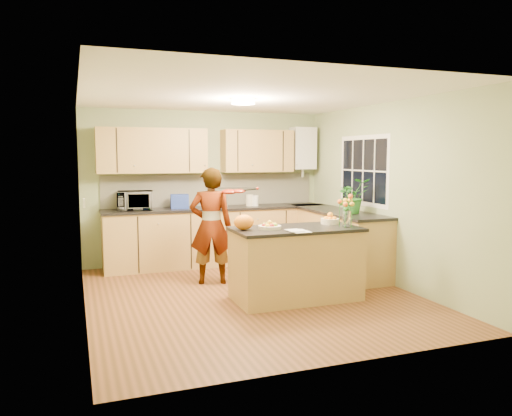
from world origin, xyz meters
name	(u,v)px	position (x,y,z in m)	size (l,w,h in m)	color
floor	(251,295)	(0.00, 0.00, 0.00)	(4.50, 4.50, 0.00)	#563418
ceiling	(251,96)	(0.00, 0.00, 2.50)	(4.00, 4.50, 0.02)	white
wall_back	(206,187)	(0.00, 2.25, 1.25)	(4.00, 0.02, 2.50)	#8E9E71
wall_front	(342,219)	(0.00, -2.25, 1.25)	(4.00, 0.02, 2.50)	#8E9E71
wall_left	(82,203)	(-2.00, 0.00, 1.25)	(0.02, 4.50, 2.50)	#8E9E71
wall_right	(387,194)	(2.00, 0.00, 1.25)	(0.02, 4.50, 2.50)	#8E9E71
back_counter	(217,236)	(0.10, 1.95, 0.47)	(3.64, 0.62, 0.94)	#AE8745
right_counter	(337,241)	(1.70, 0.85, 0.47)	(0.62, 2.24, 0.94)	#AE8745
splashback	(212,190)	(0.10, 2.23, 1.20)	(3.60, 0.02, 0.52)	beige
upper_cabinets	(198,151)	(-0.18, 2.08, 1.85)	(3.20, 0.34, 0.70)	#AE8745
boiler	(303,149)	(1.70, 2.09, 1.90)	(0.40, 0.30, 0.86)	white
window_right	(363,171)	(1.99, 0.60, 1.55)	(0.01, 1.30, 1.05)	white
light_switch	(84,203)	(-1.99, -0.60, 1.30)	(0.02, 0.09, 0.09)	white
ceiling_lamp	(243,102)	(0.00, 0.30, 2.46)	(0.30, 0.30, 0.07)	#FFEABF
peninsula_island	(296,263)	(0.47, -0.33, 0.45)	(1.56, 0.80, 0.89)	#AE8745
fruit_dish	(270,226)	(0.12, -0.33, 0.93)	(0.28, 0.28, 0.10)	beige
orange_bowl	(330,219)	(1.02, -0.18, 0.95)	(0.24, 0.24, 0.14)	beige
flower_vase	(347,203)	(1.07, -0.51, 1.19)	(0.24, 0.24, 0.45)	silver
orange_bag	(244,222)	(-0.19, -0.28, 0.99)	(0.24, 0.20, 0.18)	orange
papers	(299,231)	(0.37, -0.63, 0.90)	(0.20, 0.28, 0.01)	silver
violinist	(211,226)	(-0.31, 0.78, 0.81)	(0.59, 0.39, 1.61)	tan
violin	(229,192)	(-0.11, 0.56, 1.29)	(0.53, 0.21, 0.11)	#550C05
microwave	(135,200)	(-1.19, 1.96, 1.09)	(0.53, 0.36, 0.29)	white
blue_box	(180,201)	(-0.50, 1.97, 1.05)	(0.28, 0.20, 0.22)	#203696
kettle	(223,200)	(0.19, 1.92, 1.06)	(0.15, 0.15, 0.28)	#B2B2B7
jar_cream	(249,200)	(0.67, 1.96, 1.03)	(0.12, 0.12, 0.19)	beige
jar_white	(255,201)	(0.75, 1.92, 1.03)	(0.11, 0.11, 0.17)	white
potted_plant	(353,196)	(1.70, 0.40, 1.19)	(0.46, 0.40, 0.51)	#2D7B29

